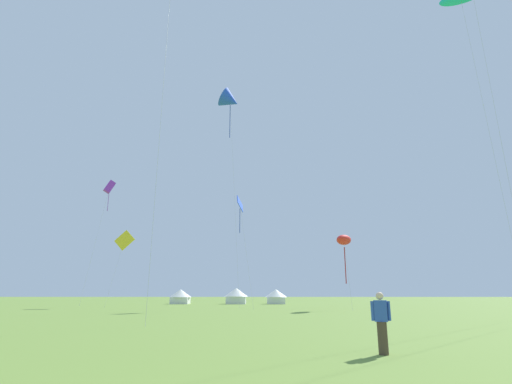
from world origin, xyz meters
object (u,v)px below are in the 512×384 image
(kite_blue_diamond, at_px, (240,206))
(kite_red_parafoil, at_px, (344,240))
(festival_tent_center, at_px, (276,296))
(festival_tent_left, at_px, (236,295))
(kite_purple_box, at_px, (109,187))
(kite_blue_delta, at_px, (230,100))
(person_spectator, at_px, (382,324))
(festival_tent_right, at_px, (180,296))
(kite_yellow_diamond, at_px, (124,240))

(kite_blue_diamond, bearing_deg, kite_red_parafoil, -7.85)
(kite_red_parafoil, bearing_deg, festival_tent_center, 106.09)
(festival_tent_left, relative_size, festival_tent_center, 1.08)
(kite_red_parafoil, distance_m, festival_tent_left, 27.83)
(kite_purple_box, distance_m, kite_blue_delta, 22.48)
(kite_blue_diamond, bearing_deg, kite_blue_delta, 110.03)
(person_spectator, bearing_deg, festival_tent_right, 107.04)
(kite_purple_box, height_order, kite_blue_diamond, kite_purple_box)
(kite_blue_diamond, xyz_separation_m, kite_blue_delta, (-1.80, 4.93, 16.16))
(kite_blue_diamond, distance_m, festival_tent_center, 24.83)
(festival_tent_right, bearing_deg, kite_purple_box, -132.40)
(kite_blue_diamond, height_order, festival_tent_left, kite_blue_diamond)
(kite_red_parafoil, height_order, kite_yellow_diamond, kite_yellow_diamond)
(person_spectator, xyz_separation_m, festival_tent_right, (-17.02, 55.56, 0.45))
(festival_tent_center, bearing_deg, kite_yellow_diamond, -142.21)
(kite_red_parafoil, relative_size, kite_blue_delta, 0.27)
(kite_red_parafoil, relative_size, festival_tent_right, 2.24)
(person_spectator, distance_m, festival_tent_left, 56.11)
(kite_blue_delta, bearing_deg, festival_tent_center, 68.89)
(kite_blue_delta, xyz_separation_m, kite_yellow_diamond, (-13.75, 1.33, -19.40))
(kite_purple_box, distance_m, person_spectator, 54.91)
(kite_blue_diamond, height_order, festival_tent_center, kite_blue_diamond)
(festival_tent_center, bearing_deg, kite_blue_diamond, -102.31)
(kite_blue_diamond, xyz_separation_m, person_spectator, (6.04, -33.52, -10.83))
(kite_yellow_diamond, xyz_separation_m, festival_tent_left, (13.78, 15.78, -7.04))
(kite_yellow_diamond, bearing_deg, kite_purple_box, 131.45)
(kite_blue_diamond, bearing_deg, kite_purple_box, 150.05)
(kite_yellow_diamond, bearing_deg, kite_blue_diamond, -21.95)
(festival_tent_left, bearing_deg, kite_red_parafoil, -60.47)
(person_spectator, xyz_separation_m, festival_tent_left, (-7.81, 55.56, 0.57))
(kite_blue_diamond, relative_size, festival_tent_center, 3.58)
(person_spectator, relative_size, festival_tent_center, 0.48)
(kite_blue_delta, xyz_separation_m, festival_tent_left, (0.03, 17.11, -26.43))
(festival_tent_left, bearing_deg, festival_tent_center, 0.00)
(kite_blue_delta, relative_size, festival_tent_center, 8.17)
(kite_yellow_diamond, height_order, festival_tent_right, kite_yellow_diamond)
(kite_purple_box, bearing_deg, festival_tent_right, 47.60)
(festival_tent_left, bearing_deg, person_spectator, -82.00)
(kite_red_parafoil, height_order, festival_tent_center, kite_red_parafoil)
(kite_yellow_diamond, bearing_deg, festival_tent_center, 37.79)
(kite_purple_box, height_order, festival_tent_right, kite_purple_box)
(festival_tent_right, bearing_deg, festival_tent_left, 0.00)
(kite_blue_diamond, bearing_deg, person_spectator, -79.78)
(kite_blue_diamond, distance_m, festival_tent_right, 26.73)
(kite_red_parafoil, height_order, person_spectator, kite_red_parafoil)
(kite_blue_delta, bearing_deg, person_spectator, -78.48)
(person_spectator, relative_size, festival_tent_left, 0.44)
(kite_yellow_diamond, bearing_deg, festival_tent_right, 73.88)
(festival_tent_right, distance_m, festival_tent_left, 9.22)
(kite_blue_delta, distance_m, festival_tent_right, 32.89)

